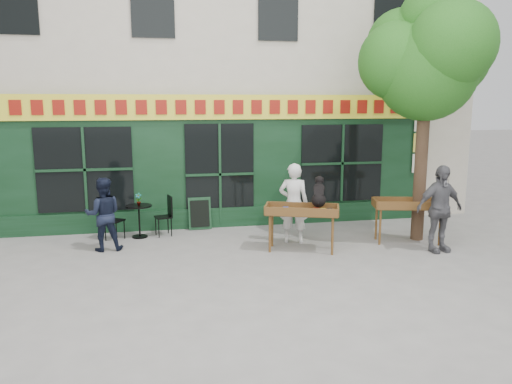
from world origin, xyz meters
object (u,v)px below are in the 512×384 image
book_cart_center (302,213)px  woman (294,203)px  man_right (439,209)px  bistro_table (139,215)px  dog (319,191)px  book_cart_right (408,207)px  man_left (103,214)px

book_cart_center → woman: woman is taller
man_right → bistro_table: size_ratio=2.43×
book_cart_center → bistro_table: size_ratio=2.13×
woman → man_right: bearing=175.5°
dog → book_cart_right: size_ratio=0.37×
bistro_table → man_left: (-0.70, -0.90, 0.24)m
dog → book_cart_right: bearing=24.7°
book_cart_right → dog: bearing=-161.2°
book_cart_center → man_left: man_left is taller
man_right → book_cart_right: bearing=105.6°
dog → bistro_table: 4.23m
book_cart_center → man_right: 2.88m
man_right → bistro_table: man_right is taller
dog → bistro_table: (-3.76, 1.80, -0.75)m
bistro_table → man_left: 1.17m
woman → bistro_table: woman is taller
bistro_table → man_right: bearing=-20.8°
dog → woman: woman is taller
book_cart_center → woman: 0.65m
dog → woman: size_ratio=0.33×
man_left → book_cart_right: bearing=170.1°
woman → bistro_table: bearing=1.8°
dog → man_right: man_right is taller
dog → book_cart_right: dog is taller
man_right → man_left: man_right is taller
man_left → woman: bearing=173.4°
book_cart_center → book_cart_right: 2.52m
woman → bistro_table: (-3.41, 1.10, -0.36)m
book_cart_center → man_right: man_right is taller
dog → man_right: bearing=6.9°
man_right → man_left: (-6.92, 1.46, -0.14)m
book_cart_center → book_cart_right: same height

